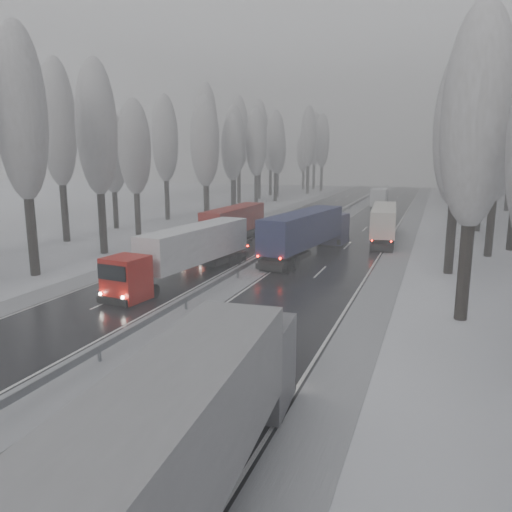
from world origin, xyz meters
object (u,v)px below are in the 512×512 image
Objects in this scene: truck_blue_box at (308,230)px; box_truck_distant at (379,197)px; truck_red_red at (230,223)px; truck_grey_tarp at (169,450)px; truck_red_white at (188,249)px; truck_cream_box at (384,220)px.

truck_blue_box is 1.93× the size of box_truck_distant.
truck_blue_box is 9.59m from truck_red_red.
truck_grey_tarp is 1.13× the size of truck_red_white.
truck_cream_box is 1.02× the size of truck_red_red.
truck_red_white is (-11.58, -21.79, 0.02)m from truck_cream_box.
truck_blue_box reaches higher than truck_cream_box.
truck_red_red is (-8.97, 3.39, -0.26)m from truck_blue_box.
truck_blue_box is 12.28m from truck_cream_box.
truck_grey_tarp is 1.14× the size of truck_cream_box.
truck_red_red is at bearing 107.31° from truck_red_white.
truck_blue_box is 47.14m from box_truck_distant.
truck_blue_box is at bearing -19.57° from truck_red_red.
truck_cream_box is 24.67m from truck_red_white.
truck_red_red is at bearing -156.65° from truck_cream_box.
truck_grey_tarp is 1.17× the size of truck_red_red.
truck_red_red is at bearing 106.93° from truck_grey_tarp.
truck_cream_box is (5.37, 11.05, -0.22)m from truck_blue_box.
box_truck_distant is 0.57× the size of truck_red_white.
truck_cream_box is 1.75× the size of box_truck_distant.
box_truck_distant is at bearing 96.96° from truck_blue_box.
truck_cream_box is at bearing 85.75° from truck_grey_tarp.
truck_cream_box is 36.37m from box_truck_distant.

